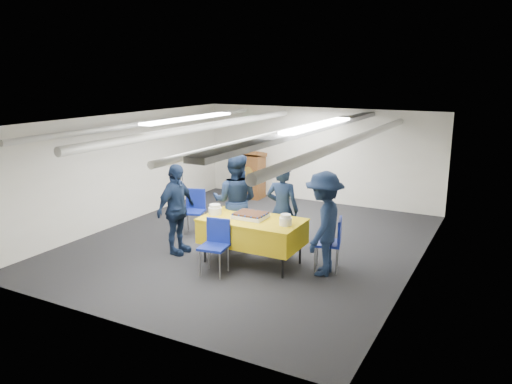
% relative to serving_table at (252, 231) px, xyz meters
% --- Properties ---
extents(ground, '(7.00, 7.00, 0.00)m').
position_rel_serving_table_xyz_m(ground, '(-0.52, 0.87, -0.56)').
color(ground, black).
rests_on(ground, ground).
extents(room_shell, '(6.00, 7.00, 2.30)m').
position_rel_serving_table_xyz_m(room_shell, '(-0.43, 1.28, 1.25)').
color(room_shell, silver).
rests_on(room_shell, ground).
extents(serving_table, '(1.68, 0.93, 0.77)m').
position_rel_serving_table_xyz_m(serving_table, '(0.00, 0.00, 0.00)').
color(serving_table, black).
rests_on(serving_table, ground).
extents(sheet_cake, '(0.54, 0.42, 0.09)m').
position_rel_serving_table_xyz_m(sheet_cake, '(-0.05, 0.04, 0.26)').
color(sheet_cake, white).
rests_on(sheet_cake, serving_table).
extents(plate_stack_left, '(0.22, 0.22, 0.17)m').
position_rel_serving_table_xyz_m(plate_stack_left, '(-0.69, -0.05, 0.29)').
color(plate_stack_left, white).
rests_on(plate_stack_left, serving_table).
extents(plate_stack_right, '(0.20, 0.20, 0.18)m').
position_rel_serving_table_xyz_m(plate_stack_right, '(0.63, -0.05, 0.29)').
color(plate_stack_right, white).
rests_on(plate_stack_right, serving_table).
extents(podium, '(0.62, 0.53, 1.25)m').
position_rel_serving_table_xyz_m(podium, '(-2.12, 3.92, 0.05)').
color(podium, brown).
rests_on(podium, ground).
extents(chair_near, '(0.48, 0.48, 0.87)m').
position_rel_serving_table_xyz_m(chair_near, '(-0.32, -0.61, -0.03)').
color(chair_near, gray).
rests_on(chair_near, ground).
extents(chair_right, '(0.51, 0.51, 0.87)m').
position_rel_serving_table_xyz_m(chair_right, '(1.28, 0.34, -0.03)').
color(chair_right, gray).
rests_on(chair_right, ground).
extents(chair_left, '(0.52, 0.52, 0.87)m').
position_rel_serving_table_xyz_m(chair_left, '(-1.80, 0.91, -0.03)').
color(chair_left, gray).
rests_on(chair_left, ground).
extents(sailor_a, '(0.61, 0.43, 1.60)m').
position_rel_serving_table_xyz_m(sailor_a, '(0.24, 0.66, 0.24)').
color(sailor_a, black).
rests_on(sailor_a, ground).
extents(sailor_b, '(1.00, 0.89, 1.73)m').
position_rel_serving_table_xyz_m(sailor_b, '(-0.65, 0.56, 0.31)').
color(sailor_b, black).
rests_on(sailor_b, ground).
extents(sailor_c, '(0.42, 0.95, 1.60)m').
position_rel_serving_table_xyz_m(sailor_c, '(-1.40, -0.20, 0.24)').
color(sailor_c, black).
rests_on(sailor_c, ground).
extents(sailor_d, '(0.72, 1.13, 1.65)m').
position_rel_serving_table_xyz_m(sailor_d, '(1.20, 0.13, 0.27)').
color(sailor_d, black).
rests_on(sailor_d, ground).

